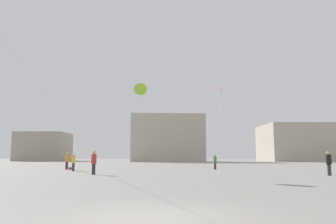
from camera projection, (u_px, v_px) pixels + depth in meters
name	position (u px, v px, depth m)	size (l,w,h in m)	color
ground_plane	(153.00, 217.00, 7.92)	(300.00, 300.00, 0.00)	gray
person_in_orange	(67.00, 160.00, 35.31)	(0.39, 0.39, 1.81)	#2D2D33
person_in_yellow	(73.00, 162.00, 31.76)	(0.35, 0.35, 1.62)	#2D2D33
person_in_green	(215.00, 161.00, 35.17)	(0.35, 0.35, 1.61)	#2D2D33
person_in_red	(94.00, 161.00, 25.79)	(0.40, 0.40, 1.85)	#2D2D33
person_in_black	(329.00, 162.00, 24.55)	(0.39, 0.39, 1.79)	#2D2D33
kite_lime_diamond	(140.00, 89.00, 26.12)	(4.20, 0.91, 5.86)	#8CD12D
kite_crimson_delta	(221.00, 89.00, 43.17)	(2.23, 7.67, 9.32)	red
building_left_hall	(44.00, 147.00, 95.96)	(13.79, 14.16, 8.06)	#A39984
building_centre_hall	(167.00, 138.00, 85.02)	(19.04, 10.99, 11.86)	#B2A893
building_right_hall	(300.00, 143.00, 89.82)	(20.24, 16.70, 9.81)	#B2A893
handbag_beside_flyer	(70.00, 168.00, 35.29)	(0.32, 0.14, 0.24)	maroon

